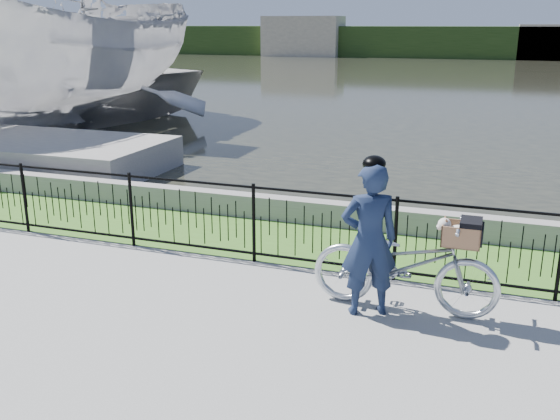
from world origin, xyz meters
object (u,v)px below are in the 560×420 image
at_px(boat_near, 68,57).
at_px(boat_far, 21,87).
at_px(cyclist, 369,238).
at_px(bicycle_rig, 406,263).

height_order(boat_near, boat_far, boat_near).
distance_m(cyclist, boat_near, 14.44).
height_order(bicycle_rig, boat_near, boat_near).
bearing_deg(boat_far, bicycle_rig, -34.75).
bearing_deg(boat_near, bicycle_rig, -37.99).
distance_m(boat_near, boat_far, 2.79).
distance_m(bicycle_rig, cyclist, 0.58).
bearing_deg(bicycle_rig, boat_far, 145.25).
relative_size(bicycle_rig, boat_near, 0.19).
relative_size(bicycle_rig, cyclist, 1.16).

